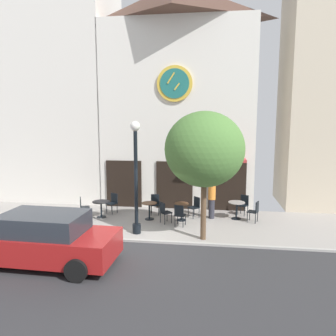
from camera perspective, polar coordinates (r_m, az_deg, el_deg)
ground_plane at (r=10.82m, az=-4.62°, el=-15.09°), size 24.29×11.61×0.13m
clock_building at (r=17.00m, az=1.75°, el=12.85°), size 7.53×4.15×10.87m
neighbor_building_left at (r=19.83m, az=-18.78°, el=13.76°), size 6.34×4.50×12.56m
street_lamp at (r=12.23m, az=-5.60°, el=-1.69°), size 0.36×0.36×4.23m
street_tree at (r=11.47m, az=6.36°, el=3.19°), size 2.79×2.51×4.59m
cafe_table_leftmost at (r=14.83m, az=-11.56°, el=-6.42°), size 0.77×0.77×0.72m
cafe_table_near_door at (r=14.27m, az=-3.27°, el=-6.96°), size 0.66×0.66×0.74m
cafe_table_rightmost at (r=14.11m, az=2.35°, el=-7.18°), size 0.60×0.60×0.76m
cafe_table_center_right at (r=14.58m, az=11.84°, el=-6.65°), size 0.72×0.72×0.76m
cafe_chair_facing_street at (r=14.60m, az=4.75°, el=-6.52°), size 0.57×0.57×0.90m
cafe_chair_corner at (r=14.30m, az=14.86°, el=-7.10°), size 0.52×0.52×0.90m
cafe_chair_facing_wall at (r=14.98m, az=-14.60°, el=-6.38°), size 0.53×0.53×0.90m
cafe_chair_by_entrance at (r=15.04m, az=-2.27°, el=-6.05°), size 0.45×0.45×0.90m
cafe_chair_curbside at (r=13.71m, az=-0.66°, el=-7.48°), size 0.56×0.56×0.90m
cafe_chair_right_end at (r=13.34m, az=2.04°, el=-7.95°), size 0.47×0.47×0.90m
cafe_chair_near_tree at (r=15.31m, az=13.02°, el=-6.01°), size 0.55×0.55×0.90m
cafe_chair_outer at (r=15.45m, az=-9.57°, el=-5.77°), size 0.53×0.53×0.90m
pedestrian_orange at (r=14.43m, az=7.63°, el=-5.38°), size 0.43×0.43×1.67m
parked_car_red at (r=10.63m, az=-20.72°, el=-11.51°), size 4.35×2.12×1.55m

